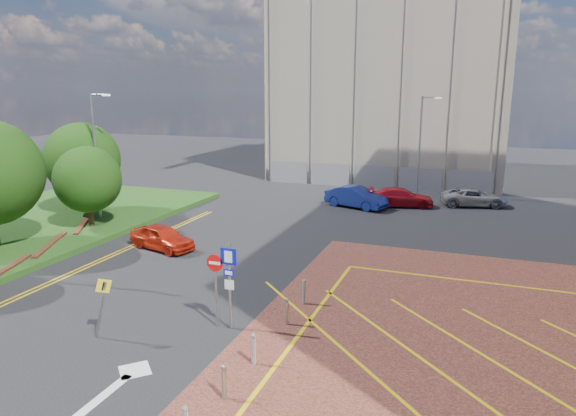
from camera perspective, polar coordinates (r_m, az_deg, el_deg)
The scene contains 15 objects.
ground at distance 18.67m, azimuth -9.20°, elevation -14.11°, with size 140.00×140.00×0.00m, color black.
retaining_wall at distance 27.28m, azimuth -29.28°, elevation -6.35°, with size 6.06×20.33×0.40m.
tree_c at distance 33.19m, azimuth -21.37°, elevation 2.96°, with size 4.00×4.00×4.90m.
tree_d at distance 37.29m, azimuth -21.88°, elevation 4.98°, with size 5.00×5.00×6.08m.
lamp_left_far at distance 35.08m, azimuth -20.54°, elevation 5.95°, with size 1.53×0.16×8.00m.
lamp_back at distance 42.78m, azimuth 14.55°, elevation 7.07°, with size 1.53×0.16×8.00m.
sign_cluster at distance 18.54m, azimuth -7.11°, elevation -7.64°, with size 1.17×0.12×3.20m.
warning_sign at distance 18.87m, azimuth -19.97°, elevation -9.69°, with size 0.78×0.42×2.25m.
bollard_row at distance 16.19m, azimuth -4.87°, elevation -16.59°, with size 0.14×11.14×0.90m.
construction_building at distance 55.07m, azimuth 11.97°, elevation 15.35°, with size 21.20×19.20×22.00m, color #AEA28F.
construction_fence at distance 45.59m, azimuth 10.73°, elevation 3.34°, with size 21.60×0.06×2.00m, color gray.
car_red_left at distance 28.65m, azimuth -13.82°, elevation -3.17°, with size 1.58×3.93×1.34m, color red.
car_blue_back at distance 38.02m, azimuth 7.58°, elevation 1.20°, with size 1.63×4.68×1.54m, color navy.
car_red_back at distance 38.98m, azimuth 12.44°, elevation 1.17°, with size 1.91×4.70×1.37m, color #B00F19.
car_silver_back at distance 40.62m, azimuth 19.91°, elevation 1.13°, with size 2.19×4.76×1.32m, color #A7A8AF.
Camera 1 is at (8.41, -14.37, 8.44)m, focal length 32.00 mm.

